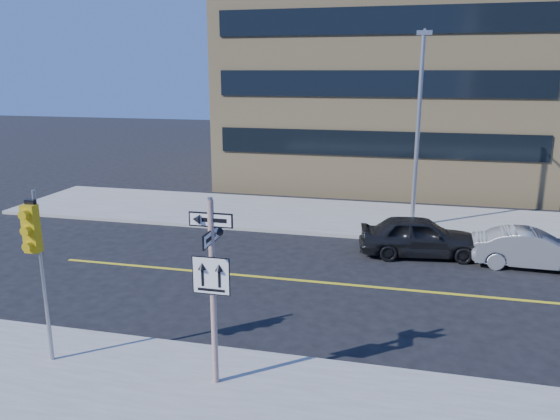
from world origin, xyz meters
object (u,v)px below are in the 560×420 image
(traffic_signal, at_px, (34,242))
(streetlight_a, at_px, (419,118))
(sign_pole, at_px, (213,282))
(parked_car_a, at_px, (420,236))
(parked_car_b, at_px, (532,249))

(traffic_signal, height_order, streetlight_a, streetlight_a)
(sign_pole, height_order, streetlight_a, streetlight_a)
(parked_car_a, height_order, parked_car_b, parked_car_a)
(parked_car_a, distance_m, streetlight_a, 5.20)
(parked_car_a, xyz_separation_m, streetlight_a, (-0.28, 3.30, 4.01))
(sign_pole, xyz_separation_m, parked_car_b, (8.04, 9.62, -1.78))
(traffic_signal, relative_size, streetlight_a, 0.50)
(parked_car_b, height_order, streetlight_a, streetlight_a)
(parked_car_b, relative_size, streetlight_a, 0.50)
(sign_pole, distance_m, parked_car_b, 12.66)
(parked_car_b, bearing_deg, parked_car_a, 86.58)
(parked_car_b, bearing_deg, traffic_signal, 130.90)
(parked_car_a, bearing_deg, parked_car_b, -102.87)
(traffic_signal, bearing_deg, streetlight_a, 59.20)
(sign_pole, distance_m, streetlight_a, 14.05)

